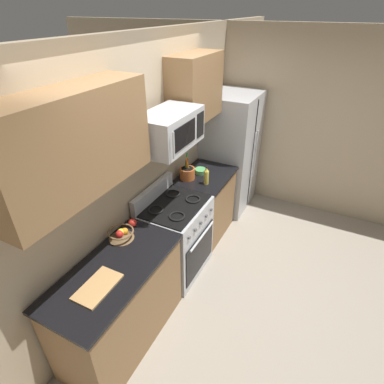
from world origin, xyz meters
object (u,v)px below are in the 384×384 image
at_px(refrigerator, 230,153).
at_px(range_oven, 176,237).
at_px(apple_loose, 132,223).
at_px(bottle_oil, 206,176).
at_px(fruit_basket, 121,234).
at_px(utensil_crock, 187,173).
at_px(cutting_board, 98,287).
at_px(microwave, 169,129).
at_px(prep_bowl, 201,171).

bearing_deg(refrigerator, range_oven, 179.40).
xyz_separation_m(apple_loose, bottle_oil, (1.10, -0.29, 0.06)).
height_order(range_oven, fruit_basket, range_oven).
bearing_deg(refrigerator, bottle_oil, -175.48).
distance_m(utensil_crock, cutting_board, 1.87).
bearing_deg(range_oven, apple_loose, 158.60).
distance_m(microwave, utensil_crock, 1.01).
distance_m(refrigerator, cutting_board, 2.90).
xyz_separation_m(bottle_oil, prep_bowl, (0.22, 0.18, -0.08)).
bearing_deg(refrigerator, fruit_basket, 175.23).
distance_m(range_oven, utensil_crock, 0.82).
height_order(cutting_board, bottle_oil, bottle_oil).
distance_m(microwave, bottle_oil, 0.98).
height_order(refrigerator, apple_loose, refrigerator).
relative_size(microwave, prep_bowl, 4.58).
height_order(refrigerator, bottle_oil, refrigerator).
bearing_deg(range_oven, utensil_crock, 15.03).
bearing_deg(fruit_basket, microwave, -12.38).
relative_size(microwave, bottle_oil, 3.07).
xyz_separation_m(range_oven, bottle_oil, (0.60, -0.10, 0.54)).
xyz_separation_m(range_oven, microwave, (-0.00, 0.03, 1.30)).
xyz_separation_m(utensil_crock, cutting_board, (-1.86, -0.19, -0.07)).
height_order(range_oven, prep_bowl, range_oven).
distance_m(cutting_board, prep_bowl, 2.07).
xyz_separation_m(microwave, utensil_crock, (0.61, 0.14, -0.79)).
xyz_separation_m(microwave, fruit_basket, (-0.69, 0.15, -0.82)).
height_order(apple_loose, cutting_board, apple_loose).
height_order(microwave, cutting_board, microwave).
distance_m(range_oven, apple_loose, 0.72).
bearing_deg(apple_loose, fruit_basket, -175.23).
xyz_separation_m(fruit_basket, prep_bowl, (1.51, -0.10, -0.02)).
xyz_separation_m(microwave, bottle_oil, (0.60, -0.13, -0.76)).
height_order(microwave, apple_loose, microwave).
height_order(apple_loose, bottle_oil, bottle_oil).
distance_m(refrigerator, fruit_basket, 2.35).
bearing_deg(bottle_oil, microwave, 168.16).
relative_size(utensil_crock, cutting_board, 0.89).
relative_size(fruit_basket, prep_bowl, 1.56).
xyz_separation_m(microwave, apple_loose, (-0.50, 0.17, -0.82)).
bearing_deg(range_oven, cutting_board, -178.81).
bearing_deg(apple_loose, bottle_oil, -14.98).
relative_size(bottle_oil, prep_bowl, 1.49).
bearing_deg(refrigerator, utensil_crock, 170.02).
xyz_separation_m(microwave, cutting_board, (-1.25, -0.05, -0.86)).
distance_m(refrigerator, prep_bowl, 0.83).
height_order(range_oven, cutting_board, range_oven).
bearing_deg(range_oven, refrigerator, -0.60).
bearing_deg(range_oven, prep_bowl, 5.51).
relative_size(apple_loose, cutting_board, 0.22).
xyz_separation_m(utensil_crock, prep_bowl, (0.21, -0.09, -0.05)).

